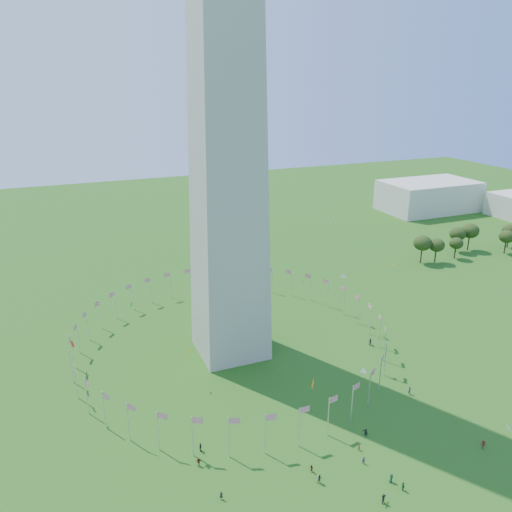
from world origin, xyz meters
The scene contains 6 objects.
ground centered at (0.00, 0.00, 0.00)m, with size 600.00×600.00×0.00m, color #1E4E12.
flag_ring centered at (0.00, 50.00, 4.50)m, with size 80.24×80.24×9.00m.
gov_building_east_a centered at (150.00, 150.00, 8.00)m, with size 50.00×30.00×16.00m, color beige.
crowd centered at (9.42, 1.87, 0.92)m, with size 72.66×65.46×1.98m.
kites_aloft centered at (11.70, 24.38, 18.04)m, with size 118.54×71.69×39.93m.
tree_line_east centered at (114.19, 85.64, 5.15)m, with size 53.87×15.90×11.35m.
Camera 1 is at (-38.26, -61.15, 69.00)m, focal length 35.00 mm.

